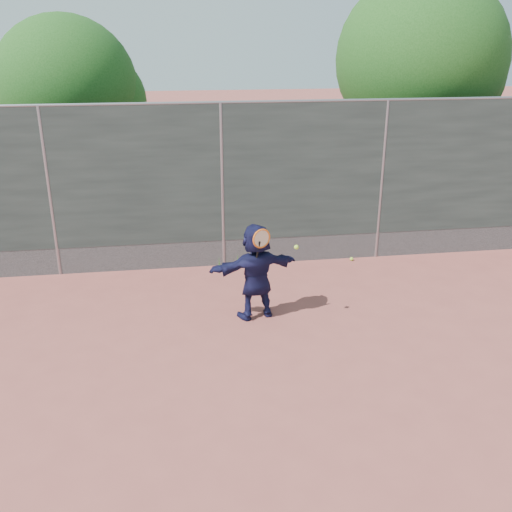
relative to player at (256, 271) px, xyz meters
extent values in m
plane|color=#9E4C42|center=(-0.29, -1.33, -0.75)|extent=(80.00, 80.00, 0.00)
imported|color=#15163C|center=(0.00, 0.00, 0.00)|extent=(1.45, 0.73, 1.50)
sphere|color=#B1E933|center=(2.17, 2.02, -0.71)|extent=(0.07, 0.07, 0.07)
cube|color=#38423D|center=(-0.29, 2.17, 1.00)|extent=(20.00, 0.04, 2.50)
cube|color=slate|center=(-0.29, 2.17, -0.50)|extent=(20.00, 0.03, 0.50)
cylinder|color=gray|center=(-0.29, 2.17, 2.25)|extent=(20.00, 0.05, 0.05)
cylinder|color=gray|center=(-3.29, 2.17, 0.75)|extent=(0.06, 0.06, 3.00)
cylinder|color=gray|center=(-0.29, 2.17, 0.75)|extent=(0.06, 0.06, 3.00)
cylinder|color=gray|center=(2.71, 2.17, 0.75)|extent=(0.06, 0.06, 3.00)
torus|color=orange|center=(0.05, -0.20, 0.59)|extent=(0.28, 0.14, 0.29)
cylinder|color=beige|center=(0.05, -0.20, 0.59)|extent=(0.23, 0.10, 0.25)
cylinder|color=black|center=(0.00, -0.18, 0.39)|extent=(0.08, 0.13, 0.33)
sphere|color=#B1E933|center=(0.55, -0.27, 0.46)|extent=(0.07, 0.07, 0.07)
cylinder|color=#382314|center=(4.21, 4.37, 0.55)|extent=(0.28, 0.28, 2.60)
sphere|color=#23561C|center=(4.21, 4.37, 2.84)|extent=(3.60, 3.60, 3.60)
sphere|color=#23561C|center=(4.93, 4.57, 2.48)|extent=(2.52, 2.52, 2.52)
cylinder|color=#382314|center=(-3.29, 5.17, 0.35)|extent=(0.28, 0.28, 2.20)
sphere|color=#23561C|center=(-3.29, 5.17, 2.28)|extent=(3.00, 3.00, 3.00)
sphere|color=#23561C|center=(-2.69, 5.37, 1.98)|extent=(2.10, 2.10, 2.10)
cone|color=#387226|center=(-0.04, 2.05, -0.62)|extent=(0.03, 0.03, 0.26)
cone|color=#387226|center=(0.26, 2.07, -0.60)|extent=(0.03, 0.03, 0.30)
cone|color=#387226|center=(-0.39, 2.03, -0.64)|extent=(0.03, 0.03, 0.22)
camera|label=1|loc=(-1.17, -7.84, 3.33)|focal=40.00mm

